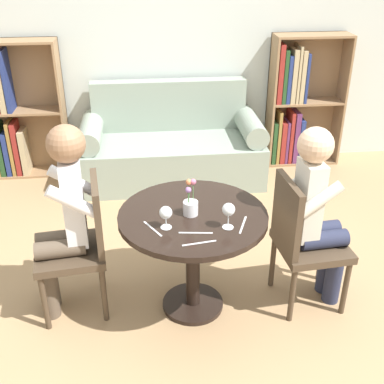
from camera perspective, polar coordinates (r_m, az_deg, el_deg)
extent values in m
plane|color=tan|center=(3.29, 0.10, -13.25)|extent=(16.00, 16.00, 0.00)
cube|color=silver|center=(4.92, -3.06, 18.40)|extent=(5.20, 0.05, 2.70)
cylinder|color=black|center=(2.88, 0.11, -2.88)|extent=(0.90, 0.90, 0.03)
cylinder|color=black|center=(3.07, 0.10, -8.32)|extent=(0.09, 0.09, 0.64)
cylinder|color=black|center=(3.28, 0.10, -13.06)|extent=(0.40, 0.40, 0.03)
cube|color=gray|center=(4.79, -2.38, 3.87)|extent=(1.76, 0.80, 0.42)
cube|color=gray|center=(4.93, -2.75, 10.28)|extent=(1.54, 0.16, 0.50)
cylinder|color=gray|center=(4.69, -11.95, 6.95)|extent=(0.22, 0.72, 0.22)
cylinder|color=gray|center=(4.78, 6.88, 7.76)|extent=(0.22, 0.72, 0.22)
cube|color=#93704C|center=(5.14, -18.96, 9.56)|extent=(0.76, 0.02, 1.34)
cube|color=#93704C|center=(4.95, -15.03, 9.44)|extent=(0.02, 0.28, 1.34)
cube|color=#93704C|center=(5.26, -18.13, 2.32)|extent=(0.72, 0.28, 0.02)
cube|color=#93704C|center=(5.02, -19.24, 9.09)|extent=(0.72, 0.28, 0.02)
cube|color=#93704C|center=(4.87, -20.48, 16.41)|extent=(0.72, 0.28, 0.02)
cube|color=#234723|center=(5.21, -21.62, 4.86)|extent=(0.05, 0.23, 0.54)
cube|color=navy|center=(5.21, -20.92, 4.45)|extent=(0.05, 0.23, 0.45)
cube|color=olive|center=(5.18, -20.49, 5.01)|extent=(0.03, 0.23, 0.55)
cube|color=maroon|center=(5.17, -19.94, 5.00)|extent=(0.05, 0.23, 0.54)
cube|color=tan|center=(5.17, -19.19, 4.63)|extent=(0.05, 0.23, 0.46)
cube|color=tan|center=(4.99, -21.51, 11.29)|extent=(0.05, 0.23, 0.42)
cube|color=navy|center=(4.96, -21.05, 12.24)|extent=(0.04, 0.23, 0.58)
cube|color=#93704C|center=(5.29, 12.93, 10.85)|extent=(0.76, 0.02, 1.34)
cube|color=#93704C|center=(5.06, 9.35, 10.43)|extent=(0.02, 0.28, 1.34)
cube|color=#93704C|center=(5.30, 17.20, 10.36)|extent=(0.02, 0.28, 1.34)
cube|color=#93704C|center=(5.40, 12.61, 3.76)|extent=(0.72, 0.28, 0.02)
cube|color=#93704C|center=(5.17, 13.36, 10.42)|extent=(0.72, 0.28, 0.02)
cube|color=#93704C|center=(5.02, 14.22, 17.58)|extent=(0.72, 0.28, 0.02)
cube|color=#234723|center=(5.21, 9.50, 6.00)|extent=(0.04, 0.23, 0.45)
cube|color=olive|center=(5.20, 10.02, 6.59)|extent=(0.03, 0.23, 0.57)
cube|color=maroon|center=(5.23, 10.50, 6.00)|extent=(0.05, 0.23, 0.45)
cube|color=#602D5B|center=(5.25, 10.96, 6.04)|extent=(0.03, 0.23, 0.46)
cube|color=maroon|center=(5.24, 11.43, 6.54)|extent=(0.04, 0.23, 0.55)
cube|color=#602D5B|center=(5.26, 12.01, 6.53)|extent=(0.05, 0.23, 0.55)
cube|color=navy|center=(5.29, 12.54, 6.14)|extent=(0.05, 0.23, 0.47)
cube|color=maroon|center=(4.99, 10.21, 13.72)|extent=(0.05, 0.23, 0.58)
cube|color=#234723|center=(5.01, 10.73, 13.40)|extent=(0.04, 0.23, 0.53)
cube|color=navy|center=(5.03, 11.18, 13.10)|extent=(0.04, 0.23, 0.47)
cube|color=tan|center=(5.04, 11.76, 13.40)|extent=(0.05, 0.23, 0.53)
cube|color=tan|center=(5.04, 12.28, 13.56)|extent=(0.03, 0.23, 0.56)
cube|color=tan|center=(5.06, 12.72, 13.32)|extent=(0.04, 0.23, 0.52)
cube|color=navy|center=(5.08, 13.16, 13.15)|extent=(0.03, 0.23, 0.49)
cylinder|color=#473828|center=(3.41, -16.79, -8.62)|extent=(0.04, 0.04, 0.40)
cylinder|color=#473828|center=(3.13, -17.07, -12.45)|extent=(0.04, 0.04, 0.40)
cylinder|color=#473828|center=(3.39, -10.74, -8.05)|extent=(0.04, 0.04, 0.40)
cylinder|color=#473828|center=(3.10, -10.39, -11.87)|extent=(0.04, 0.04, 0.40)
cube|color=#473828|center=(3.12, -14.22, -6.92)|extent=(0.46, 0.46, 0.05)
cube|color=#473828|center=(2.98, -11.14, -2.61)|extent=(0.08, 0.38, 0.45)
cylinder|color=#473828|center=(3.25, 17.72, -10.78)|extent=(0.04, 0.04, 0.40)
cylinder|color=#473828|center=(3.50, 15.09, -7.28)|extent=(0.04, 0.04, 0.40)
cylinder|color=#473828|center=(3.11, 11.78, -11.87)|extent=(0.04, 0.04, 0.40)
cylinder|color=#473828|center=(3.37, 9.54, -8.11)|extent=(0.04, 0.04, 0.40)
cube|color=#473828|center=(3.18, 13.99, -6.21)|extent=(0.45, 0.45, 0.05)
cube|color=#473828|center=(2.97, 11.19, -2.70)|extent=(0.07, 0.38, 0.45)
cylinder|color=brown|center=(3.29, -16.62, -9.57)|extent=(0.11, 0.11, 0.45)
cylinder|color=brown|center=(3.20, -16.70, -10.75)|extent=(0.11, 0.11, 0.45)
cylinder|color=brown|center=(3.12, -15.30, -5.39)|extent=(0.31, 0.14, 0.11)
cylinder|color=brown|center=(3.03, -15.34, -6.51)|extent=(0.31, 0.14, 0.11)
cube|color=white|center=(2.93, -13.84, -1.28)|extent=(0.14, 0.21, 0.54)
cylinder|color=white|center=(3.01, -14.03, 1.31)|extent=(0.29, 0.10, 0.23)
cylinder|color=white|center=(2.77, -14.03, -1.13)|extent=(0.29, 0.10, 0.23)
sphere|color=#936B4C|center=(2.77, -14.73, 5.55)|extent=(0.22, 0.22, 0.22)
cylinder|color=#282D47|center=(3.32, 16.49, -9.17)|extent=(0.11, 0.11, 0.45)
cylinder|color=#282D47|center=(3.40, 15.69, -8.10)|extent=(0.11, 0.11, 0.45)
cylinder|color=#282D47|center=(3.12, 15.35, -5.45)|extent=(0.31, 0.14, 0.11)
cylinder|color=#282D47|center=(3.20, 14.54, -4.40)|extent=(0.31, 0.14, 0.11)
cube|color=silver|center=(2.98, 13.63, -0.98)|extent=(0.14, 0.21, 0.51)
cylinder|color=silver|center=(2.84, 14.86, -0.98)|extent=(0.29, 0.09, 0.23)
cylinder|color=silver|center=(3.06, 12.80, 1.42)|extent=(0.29, 0.09, 0.23)
sphere|color=beige|center=(2.83, 14.44, 5.41)|extent=(0.21, 0.21, 0.21)
cylinder|color=white|center=(2.74, -3.08, -4.19)|extent=(0.06, 0.06, 0.00)
cylinder|color=white|center=(2.72, -3.10, -3.58)|extent=(0.01, 0.01, 0.06)
sphere|color=white|center=(2.69, -3.13, -2.45)|extent=(0.07, 0.07, 0.07)
sphere|color=maroon|center=(2.69, -3.13, -2.62)|extent=(0.05, 0.05, 0.05)
cylinder|color=white|center=(2.74, 4.28, -4.17)|extent=(0.06, 0.06, 0.00)
cylinder|color=white|center=(2.72, 4.31, -3.38)|extent=(0.01, 0.01, 0.08)
sphere|color=white|center=(2.68, 4.36, -2.07)|extent=(0.07, 0.07, 0.07)
sphere|color=maroon|center=(2.69, 4.36, -2.24)|extent=(0.05, 0.05, 0.05)
cylinder|color=silver|center=(2.84, -0.17, -1.92)|extent=(0.09, 0.09, 0.08)
cylinder|color=#4C7A42|center=(2.79, -0.44, -0.52)|extent=(0.00, 0.00, 0.09)
sphere|color=#9E70B2|center=(2.77, -0.44, 0.26)|extent=(0.04, 0.04, 0.04)
cylinder|color=#4C7A42|center=(2.79, -0.36, -0.01)|extent=(0.00, 0.01, 0.13)
sphere|color=#E07F4C|center=(2.76, -0.36, 1.18)|extent=(0.04, 0.04, 0.04)
cylinder|color=#4C7A42|center=(2.79, 0.18, -0.01)|extent=(0.01, 0.01, 0.13)
sphere|color=#D16684|center=(2.76, 0.18, 1.22)|extent=(0.04, 0.04, 0.04)
cube|color=silver|center=(2.69, 0.44, -4.86)|extent=(0.19, 0.03, 0.00)
cube|color=silver|center=(2.77, 6.06, -3.89)|extent=(0.08, 0.18, 0.00)
cube|color=silver|center=(2.73, -4.69, -4.36)|extent=(0.10, 0.17, 0.00)
cube|color=silver|center=(2.60, 0.77, -6.08)|extent=(0.19, 0.04, 0.00)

